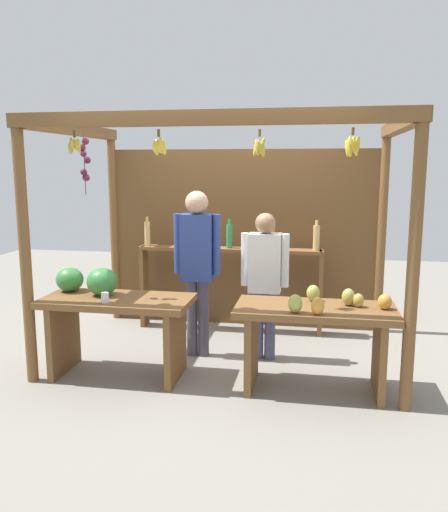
% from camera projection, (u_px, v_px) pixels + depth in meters
% --- Properties ---
extents(ground_plane, '(12.00, 12.00, 0.00)m').
position_uv_depth(ground_plane, '(227.00, 352.00, 5.52)').
color(ground_plane, gray).
rests_on(ground_plane, ground).
extents(market_stall, '(3.40, 2.18, 2.39)m').
position_uv_depth(market_stall, '(235.00, 217.00, 5.76)').
color(market_stall, brown).
rests_on(market_stall, ground).
extents(fruit_counter_left, '(1.39, 0.65, 1.01)m').
position_uv_depth(fruit_counter_left, '(110.00, 309.00, 4.86)').
color(fruit_counter_left, brown).
rests_on(fruit_counter_left, ground).
extents(fruit_counter_right, '(1.38, 0.64, 0.91)m').
position_uv_depth(fruit_counter_right, '(316.00, 327.00, 4.51)').
color(fruit_counter_right, brown).
rests_on(fruit_counter_right, ground).
extents(bottle_shelf_unit, '(2.18, 0.22, 1.35)m').
position_uv_depth(bottle_shelf_unit, '(230.00, 265.00, 6.16)').
color(bottle_shelf_unit, brown).
rests_on(bottle_shelf_unit, ground).
extents(vendor_man, '(0.48, 0.23, 1.71)m').
position_uv_depth(vendor_man, '(197.00, 258.00, 5.28)').
color(vendor_man, '#4B4659').
rests_on(vendor_man, ground).
extents(vendor_woman, '(0.48, 0.20, 1.50)m').
position_uv_depth(vendor_woman, '(265.00, 274.00, 5.21)').
color(vendor_woman, '#4E5070').
rests_on(vendor_woman, ground).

